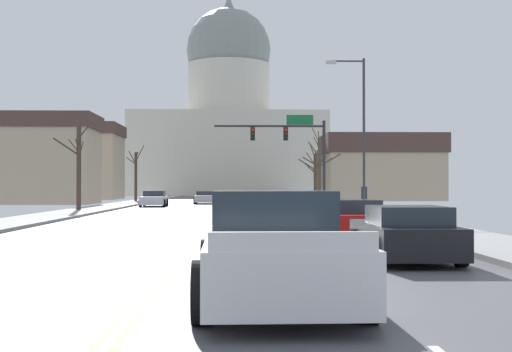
{
  "coord_description": "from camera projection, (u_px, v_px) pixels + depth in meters",
  "views": [
    {
      "loc": [
        1.41,
        -35.34,
        1.72
      ],
      "look_at": [
        3.1,
        23.72,
        2.55
      ],
      "focal_mm": 47.15,
      "sensor_mm": 36.0,
      "label": 1
    }
  ],
  "objects": [
    {
      "name": "pickup_truck_near_05",
      "position": [
        275.0,
        252.0,
        10.0
      ],
      "size": [
        2.37,
        5.28,
        1.63
      ],
      "color": "silver",
      "rests_on": "ground"
    },
    {
      "name": "bicycle_parked",
      "position": [
        356.0,
        210.0,
        34.18
      ],
      "size": [
        0.12,
        1.77,
        0.85
      ],
      "color": "black",
      "rests_on": "ground"
    },
    {
      "name": "bare_tree_04",
      "position": [
        319.0,
        175.0,
        61.0
      ],
      "size": [
        2.16,
        1.85,
        5.63
      ],
      "color": "brown",
      "rests_on": "ground"
    },
    {
      "name": "bare_tree_00",
      "position": [
        315.0,
        176.0,
        56.66
      ],
      "size": [
        2.37,
        2.11,
        5.04
      ],
      "color": "#423328",
      "rests_on": "ground"
    },
    {
      "name": "bare_tree_01",
      "position": [
        136.0,
        174.0,
        68.41
      ],
      "size": [
        1.63,
        1.79,
        5.73
      ],
      "color": "#423328",
      "rests_on": "ground"
    },
    {
      "name": "sedan_near_04",
      "position": [
        404.0,
        235.0,
        15.39
      ],
      "size": [
        2.05,
        4.26,
        1.25
      ],
      "color": "black",
      "rests_on": "ground"
    },
    {
      "name": "flank_building_02",
      "position": [
        382.0,
        167.0,
        76.78
      ],
      "size": [
        13.42,
        8.12,
        7.52
      ],
      "color": "tan",
      "rests_on": "ground"
    },
    {
      "name": "sedan_oncoming_00",
      "position": [
        154.0,
        199.0,
        54.96
      ],
      "size": [
        2.18,
        4.43,
        1.28
      ],
      "color": "silver",
      "rests_on": "ground"
    },
    {
      "name": "sedan_oncoming_01",
      "position": [
        205.0,
        198.0,
        63.19
      ],
      "size": [
        2.06,
        4.67,
        1.19
      ],
      "color": "silver",
      "rests_on": "ground"
    },
    {
      "name": "sedan_near_01",
      "position": [
        241.0,
        207.0,
        35.93
      ],
      "size": [
        2.16,
        4.42,
        1.22
      ],
      "color": "#6B6056",
      "rests_on": "ground"
    },
    {
      "name": "pedestrian_00",
      "position": [
        364.0,
        196.0,
        38.26
      ],
      "size": [
        0.35,
        0.34,
        1.72
      ],
      "color": "#33333D",
      "rests_on": "ground"
    },
    {
      "name": "sedan_near_03",
      "position": [
        352.0,
        219.0,
        22.89
      ],
      "size": [
        2.05,
        4.64,
        1.24
      ],
      "color": "#B71414",
      "rests_on": "ground"
    },
    {
      "name": "sedan_near_00",
      "position": [
        300.0,
        204.0,
        42.8
      ],
      "size": [
        2.15,
        4.51,
        1.18
      ],
      "color": "#9EA3A8",
      "rests_on": "ground"
    },
    {
      "name": "bare_tree_02",
      "position": [
        320.0,
        168.0,
        51.81
      ],
      "size": [
        2.98,
        2.35,
        6.24
      ],
      "color": "#4C3D2D",
      "rests_on": "ground"
    },
    {
      "name": "flank_building_01",
      "position": [
        78.0,
        161.0,
        83.72
      ],
      "size": [
        10.58,
        9.12,
        9.34
      ],
      "color": "tan",
      "rests_on": "ground"
    },
    {
      "name": "bare_tree_03",
      "position": [
        78.0,
        165.0,
        43.53
      ],
      "size": [
        2.23,
        1.89,
        5.75
      ],
      "color": "#423328",
      "rests_on": "ground"
    },
    {
      "name": "sedan_near_02",
      "position": [
        324.0,
        212.0,
        29.48
      ],
      "size": [
        2.04,
        4.28,
        1.15
      ],
      "color": "#6B6056",
      "rests_on": "ground"
    },
    {
      "name": "street_lamp_right",
      "position": [
        359.0,
        123.0,
        35.85
      ],
      "size": [
        2.11,
        0.24,
        8.38
      ],
      "color": "#333338",
      "rests_on": "ground"
    },
    {
      "name": "flank_building_00",
      "position": [
        32.0,
        159.0,
        62.24
      ],
      "size": [
        11.93,
        6.91,
        8.31
      ],
      "color": "tan",
      "rests_on": "ground"
    },
    {
      "name": "signal_gantry",
      "position": [
        293.0,
        142.0,
        47.58
      ],
      "size": [
        7.91,
        0.41,
        6.59
      ],
      "color": "#28282D",
      "rests_on": "ground"
    },
    {
      "name": "ground",
      "position": [
        210.0,
        218.0,
        35.25
      ],
      "size": [
        20.0,
        180.0,
        0.2
      ],
      "color": "#515156"
    },
    {
      "name": "capitol_building",
      "position": [
        229.0,
        122.0,
        115.04
      ],
      "size": [
        32.41,
        18.1,
        34.56
      ],
      "color": "beige",
      "rests_on": "ground"
    }
  ]
}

